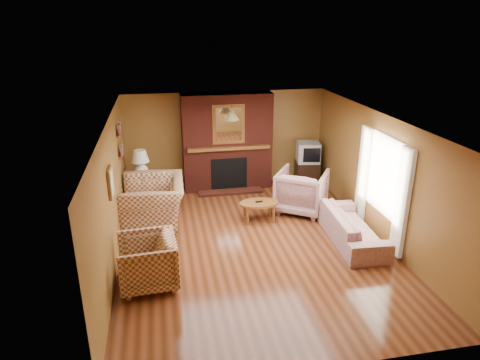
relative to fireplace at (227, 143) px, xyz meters
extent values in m
plane|color=#46210F|center=(0.00, -2.98, -1.18)|extent=(6.50, 6.50, 0.00)
plane|color=white|center=(0.00, -2.98, 1.22)|extent=(6.50, 6.50, 0.00)
plane|color=brown|center=(0.00, 0.27, 0.02)|extent=(6.50, 0.00, 6.50)
plane|color=brown|center=(0.00, -6.23, 0.02)|extent=(6.50, 0.00, 6.50)
plane|color=brown|center=(-2.50, -2.98, 0.02)|extent=(0.00, 6.50, 6.50)
plane|color=brown|center=(2.50, -2.98, 0.02)|extent=(0.00, 6.50, 6.50)
cube|color=#521A12|center=(0.00, 0.02, 0.02)|extent=(2.20, 0.50, 2.40)
cube|color=black|center=(0.00, -0.21, -0.73)|extent=(0.90, 0.06, 0.80)
cube|color=#521A12|center=(0.00, -0.38, -1.15)|extent=(1.60, 0.35, 0.06)
cube|color=brown|center=(0.00, -0.25, -0.06)|extent=(2.00, 0.18, 0.08)
cube|color=brown|center=(0.00, -0.22, 0.52)|extent=(0.78, 0.05, 0.95)
cube|color=white|center=(0.00, -0.25, 0.52)|extent=(0.62, 0.02, 0.80)
cube|color=silver|center=(2.44, -3.93, -0.13)|extent=(0.08, 0.35, 2.00)
cube|color=silver|center=(2.44, -2.43, -0.13)|extent=(0.08, 0.35, 2.00)
cube|color=white|center=(2.48, -3.18, 0.12)|extent=(0.03, 1.10, 1.50)
cube|color=brown|center=(-2.47, -1.08, 0.17)|extent=(0.06, 0.55, 0.04)
cube|color=brown|center=(-2.47, -1.08, 0.62)|extent=(0.06, 0.55, 0.04)
cube|color=brown|center=(-2.47, -3.28, 0.37)|extent=(0.04, 0.40, 0.50)
cube|color=beige|center=(-2.44, -3.28, 0.37)|extent=(0.01, 0.32, 0.42)
cylinder|color=black|center=(0.00, -0.68, 1.04)|extent=(0.01, 0.01, 0.35)
cone|color=#D4AC55|center=(0.00, -0.68, 0.82)|extent=(0.36, 0.36, 0.18)
imported|color=maroon|center=(-1.85, -1.72, -0.71)|extent=(1.32, 1.49, 0.94)
imported|color=maroon|center=(-1.95, -4.00, -0.76)|extent=(0.98, 0.96, 0.84)
imported|color=#BBA991|center=(1.90, -3.23, -0.89)|extent=(0.90, 2.07, 0.59)
imported|color=#BBA991|center=(1.38, -1.72, -0.71)|extent=(1.41, 1.42, 0.95)
ellipsoid|color=brown|center=(0.34, -2.04, -0.78)|extent=(0.83, 0.52, 0.05)
cube|color=black|center=(0.34, -2.04, -0.74)|extent=(0.15, 0.05, 0.02)
cylinder|color=brown|center=(0.62, -1.88, -0.99)|extent=(0.05, 0.05, 0.38)
cylinder|color=brown|center=(0.06, -1.88, -0.99)|extent=(0.05, 0.05, 0.38)
cylinder|color=brown|center=(0.62, -2.21, -0.99)|extent=(0.05, 0.05, 0.38)
cylinder|color=brown|center=(0.06, -2.21, -0.99)|extent=(0.05, 0.05, 0.38)
cube|color=brown|center=(-2.10, -0.53, -0.88)|extent=(0.50, 0.50, 0.61)
sphere|color=white|center=(-2.10, -0.53, -0.41)|extent=(0.32, 0.32, 0.32)
cylinder|color=black|center=(-2.10, -0.53, -0.23)|extent=(0.03, 0.03, 0.10)
cone|color=white|center=(-2.10, -0.53, -0.05)|extent=(0.40, 0.40, 0.28)
cube|color=black|center=(2.05, -0.18, -0.87)|extent=(0.62, 0.58, 0.63)
cube|color=#9A9CA1|center=(2.05, -0.18, -0.30)|extent=(0.64, 0.62, 0.51)
cube|color=black|center=(2.05, -0.46, -0.30)|extent=(0.42, 0.09, 0.36)
camera|label=1|loc=(-1.61, -10.09, 2.87)|focal=32.00mm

